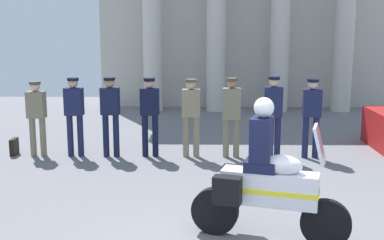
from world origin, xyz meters
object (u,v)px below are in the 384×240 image
Objects in this scene: officer_in_row_1 at (74,110)px; officer_in_row_7 at (312,112)px; officer_in_row_5 at (232,111)px; briefcase_on_ground at (14,147)px; officer_in_row_3 at (150,110)px; motorcycle_with_rider at (264,182)px; officer_in_row_6 at (273,110)px; officer_in_row_4 at (191,111)px; officer_in_row_0 at (37,112)px; officer_in_row_2 at (110,110)px.

officer_in_row_1 reaches higher than officer_in_row_7.
officer_in_row_5 reaches higher than briefcase_on_ground.
motorcycle_with_rider is at bearing 119.20° from officer_in_row_3.
officer_in_row_6 is 0.85× the size of motorcycle_with_rider.
officer_in_row_1 reaches higher than officer_in_row_4.
officer_in_row_0 is 0.81m from officer_in_row_1.
briefcase_on_ground is (-6.38, 0.13, -0.82)m from officer_in_row_7.
briefcase_on_ground is (-5.57, 0.15, -0.85)m from officer_in_row_6.
officer_in_row_0 is 3.30m from officer_in_row_4.
officer_in_row_5 is at bearing 1.78° from officer_in_row_6.
officer_in_row_7 is 0.82× the size of motorcycle_with_rider.
officer_in_row_3 is at bearing -175.30° from officer_in_row_0.
officer_in_row_2 is 4.24m from officer_in_row_7.
officer_in_row_3 is 2.59m from officer_in_row_6.
officer_in_row_3 is 0.83× the size of motorcycle_with_rider.
officer_in_row_6 is at bearing -177.56° from officer_in_row_4.
briefcase_on_ground is (-2.97, 0.06, -0.82)m from officer_in_row_3.
officer_in_row_5 reaches higher than officer_in_row_0.
officer_in_row_2 is 1.02× the size of officer_in_row_4.
officer_in_row_2 is 2.56m from officer_in_row_5.
officer_in_row_5 is (0.85, -0.02, 0.01)m from officer_in_row_4.
officer_in_row_7 is (4.24, -0.03, -0.01)m from officer_in_row_2.
officer_in_row_6 is (1.72, -0.07, 0.04)m from officer_in_row_4.
officer_in_row_5 is (1.73, -0.04, 0.00)m from officer_in_row_3.
officer_in_row_2 is 4.73× the size of briefcase_on_ground.
officer_in_row_0 is 0.95× the size of officer_in_row_1.
officer_in_row_3 is 0.99× the size of officer_in_row_5.
officer_in_row_0 is 0.93× the size of officer_in_row_6.
officer_in_row_1 is at bearing 146.15° from motorcycle_with_rider.
officer_in_row_1 is 3.34m from officer_in_row_5.
officer_in_row_7 is (0.81, 0.03, -0.03)m from officer_in_row_6.
officer_in_row_4 is (3.29, -0.02, 0.03)m from officer_in_row_0.
motorcycle_with_rider is at bearing 108.63° from officer_in_row_4.
briefcase_on_ground is (-4.70, 0.11, -0.82)m from officer_in_row_5.
officer_in_row_3 is (2.42, -0.00, 0.05)m from officer_in_row_0.
officer_in_row_2 reaches higher than officer_in_row_4.
officer_in_row_1 is 1.01× the size of officer_in_row_4.
officer_in_row_5 is 0.87m from officer_in_row_6.
motorcycle_with_rider reaches higher than officer_in_row_1.
officer_in_row_0 is 0.96× the size of officer_in_row_7.
officer_in_row_7 is at bearing -175.84° from officer_in_row_1.
officer_in_row_4 reaches higher than officer_in_row_0.
motorcycle_with_rider is (1.91, -4.20, -0.20)m from officer_in_row_3.
officer_in_row_3 is at bearing 2.80° from officer_in_row_6.
motorcycle_with_rider is 5.67× the size of briefcase_on_ground.
officer_in_row_1 is 0.83× the size of motorcycle_with_rider.
officer_in_row_2 is at bearing -177.16° from officer_in_row_1.
motorcycle_with_rider reaches higher than briefcase_on_ground.
officer_in_row_3 is at bearing -1.25° from briefcase_on_ground.
motorcycle_with_rider is 6.51m from briefcase_on_ground.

